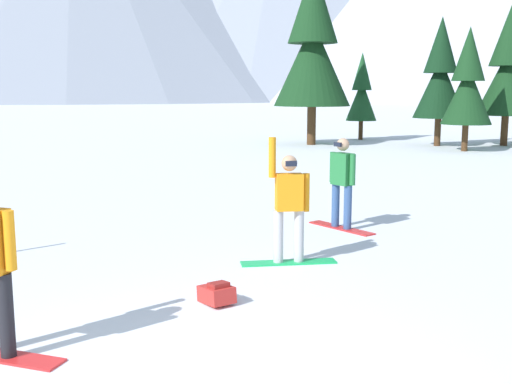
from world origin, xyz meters
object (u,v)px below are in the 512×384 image
object	(u,v)px
backpack_red	(217,293)
pine_tree_leaning	(362,92)
pine_tree_short	(440,76)
pine_tree_tall	(508,69)
pine_tree_twin	(468,84)
snowboarder_background	(342,181)
snowboarder_midground	(289,205)
pine_tree_slender	(313,47)

from	to	relation	value
backpack_red	pine_tree_leaning	bearing A→B (deg)	85.88
backpack_red	pine_tree_short	distance (m)	24.11
pine_tree_tall	pine_tree_twin	distance (m)	3.90
backpack_red	snowboarder_background	bearing A→B (deg)	72.56
snowboarder_midground	pine_tree_twin	size ratio (longest dim) A/B	0.37
snowboarder_background	pine_tree_short	world-z (taller)	pine_tree_short
pine_tree_tall	pine_tree_leaning	world-z (taller)	pine_tree_tall
pine_tree_leaning	pine_tree_twin	xyz separation A→B (m)	(4.40, -5.74, 0.38)
pine_tree_twin	snowboarder_midground	bearing A→B (deg)	-106.63
pine_tree_slender	pine_tree_short	distance (m)	6.09
backpack_red	pine_tree_leaning	size ratio (longest dim) A/B	0.12
pine_tree_short	pine_tree_twin	xyz separation A→B (m)	(0.84, -2.48, -0.38)
snowboarder_background	pine_tree_short	size ratio (longest dim) A/B	0.29
snowboarder_background	pine_tree_leaning	bearing A→B (deg)	88.74
snowboarder_midground	pine_tree_slender	xyz separation A→B (m)	(-1.15, 21.01, 3.68)
pine_tree_leaning	pine_tree_twin	world-z (taller)	pine_tree_twin
pine_tree_short	pine_tree_leaning	bearing A→B (deg)	137.54
backpack_red	pine_tree_twin	size ratio (longest dim) A/B	0.10
snowboarder_background	pine_tree_tall	bearing A→B (deg)	69.64
snowboarder_midground	pine_tree_leaning	bearing A→B (deg)	87.15
snowboarder_background	backpack_red	distance (m)	4.82
snowboarder_background	pine_tree_twin	world-z (taller)	pine_tree_twin
snowboarder_midground	pine_tree_twin	xyz separation A→B (m)	(5.62, 18.82, 1.96)
backpack_red	pine_tree_slender	distance (m)	23.41
snowboarder_background	pine_tree_slender	world-z (taller)	pine_tree_slender
snowboarder_background	pine_tree_slender	distance (m)	18.90
snowboarder_midground	snowboarder_background	xyz separation A→B (m)	(0.74, 2.57, 0.01)
pine_tree_slender	pine_tree_leaning	world-z (taller)	pine_tree_slender
pine_tree_short	pine_tree_leaning	size ratio (longest dim) A/B	1.31
snowboarder_midground	pine_tree_tall	bearing A→B (deg)	70.14
backpack_red	pine_tree_tall	xyz separation A→B (m)	(8.60, 23.87, 3.43)
pine_tree_tall	pine_tree_twin	world-z (taller)	pine_tree_tall
snowboarder_background	backpack_red	bearing A→B (deg)	-107.44
backpack_red	pine_tree_twin	bearing A→B (deg)	73.12
pine_tree_slender	pine_tree_short	xyz separation A→B (m)	(5.93, 0.30, -1.34)
pine_tree_slender	pine_tree_leaning	size ratio (longest dim) A/B	1.84
pine_tree_tall	pine_tree_short	xyz separation A→B (m)	(-3.13, -0.59, -0.31)
snowboarder_background	pine_tree_slender	xyz separation A→B (m)	(-1.89, 18.44, 3.67)
snowboarder_background	pine_tree_leaning	distance (m)	22.06
pine_tree_slender	pine_tree_tall	world-z (taller)	pine_tree_slender
pine_tree_slender	pine_tree_twin	bearing A→B (deg)	-17.90
pine_tree_leaning	snowboarder_midground	bearing A→B (deg)	-92.85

